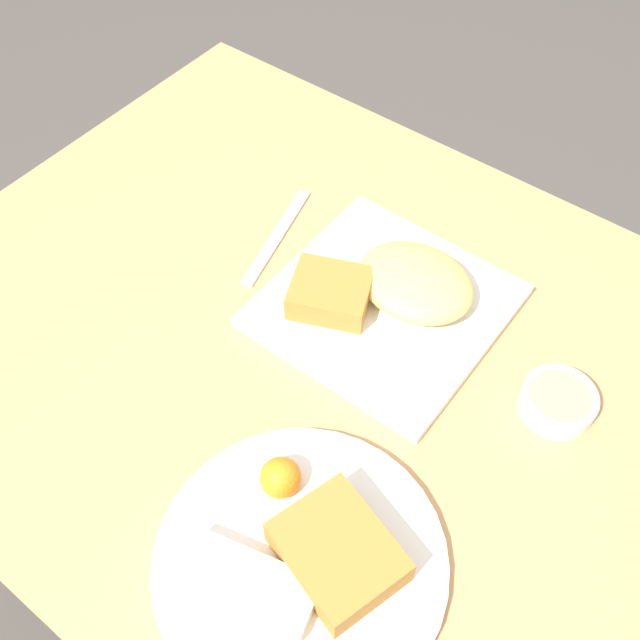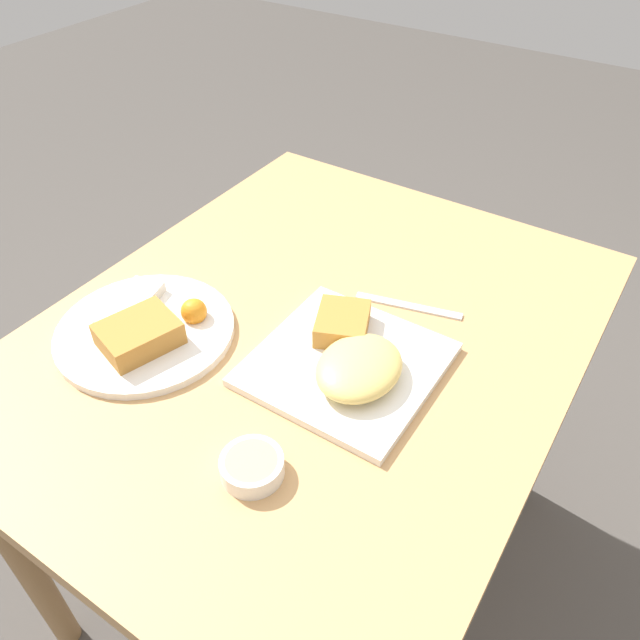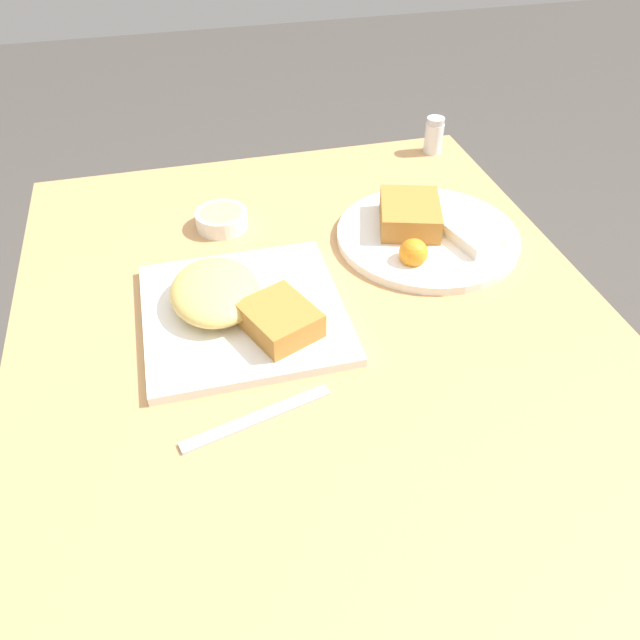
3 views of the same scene
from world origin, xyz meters
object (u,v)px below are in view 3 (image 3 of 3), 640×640
(plate_square_near, at_px, (237,305))
(sauce_ramekin, at_px, (222,219))
(plate_oval_far, at_px, (426,231))
(salt_shaker, at_px, (434,137))
(butter_knife, at_px, (257,418))

(plate_square_near, relative_size, sauce_ramekin, 3.19)
(sauce_ramekin, bearing_deg, plate_oval_far, 69.34)
(sauce_ramekin, bearing_deg, salt_shaker, 111.10)
(salt_shaker, bearing_deg, butter_knife, -37.72)
(plate_square_near, xyz_separation_m, plate_oval_far, (-0.12, 0.32, -0.01))
(plate_square_near, height_order, sauce_ramekin, plate_square_near)
(plate_square_near, height_order, plate_oval_far, plate_square_near)
(plate_oval_far, height_order, sauce_ramekin, plate_oval_far)
(sauce_ramekin, distance_m, butter_knife, 0.42)
(plate_oval_far, distance_m, salt_shaker, 0.32)
(plate_square_near, xyz_separation_m, salt_shaker, (-0.41, 0.45, 0.01))
(plate_oval_far, height_order, salt_shaker, salt_shaker)
(salt_shaker, relative_size, butter_knife, 0.38)
(plate_oval_far, xyz_separation_m, salt_shaker, (-0.29, 0.13, 0.01))
(plate_square_near, distance_m, sauce_ramekin, 0.24)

